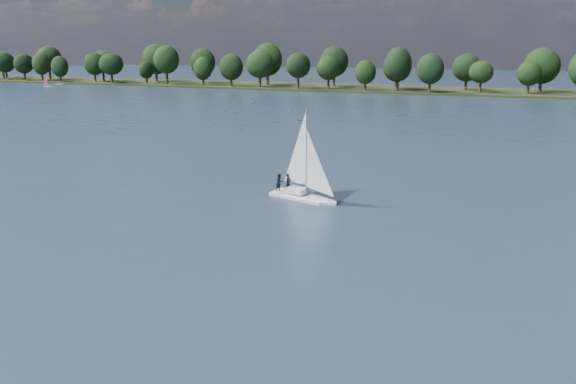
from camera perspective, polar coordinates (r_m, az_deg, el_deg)
name	(u,v)px	position (r m, az deg, el deg)	size (l,w,h in m)	color
ground	(391,132)	(117.12, 9.14, 5.29)	(700.00, 700.00, 0.00)	#233342
far_shore	(485,93)	(226.47, 17.14, 8.42)	(660.00, 40.00, 1.50)	black
sailboat	(300,173)	(63.75, 1.09, 1.71)	(7.48, 3.90, 9.48)	white
dinghy_pink	(47,83)	(269.34, -20.60, 9.02)	(3.25, 2.68, 4.93)	white
pontoon	(60,84)	(284.20, -19.59, 9.02)	(4.00, 2.00, 0.50)	#5D5F62
treeline	(458,68)	(223.56, 14.84, 10.59)	(562.91, 73.28, 17.88)	black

